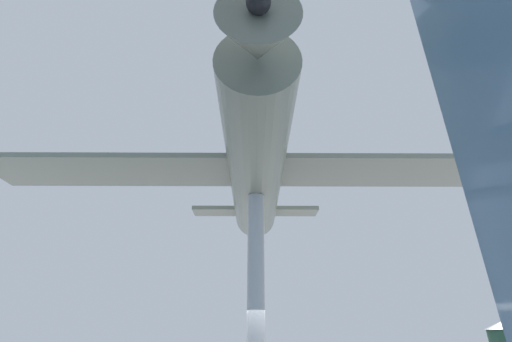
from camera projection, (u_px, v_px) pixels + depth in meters
name	position (u px, v px, depth m)	size (l,w,h in m)	color
support_pylon_central	(256.00, 291.00, 10.16)	(0.53, 0.53, 6.06)	#999EA3
suspended_airplane	(256.00, 168.00, 11.67)	(18.36, 12.45, 3.35)	slate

